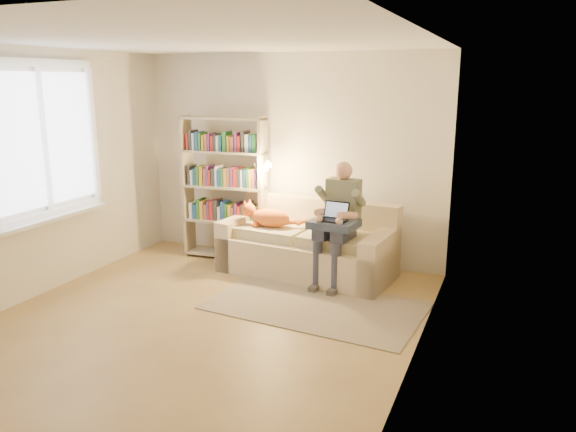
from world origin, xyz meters
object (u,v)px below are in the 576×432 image
at_px(cat, 267,217).
at_px(bookshelf, 225,181).
at_px(sofa, 308,248).
at_px(laptop, 332,215).
at_px(person, 339,216).

xyz_separation_m(cat, bookshelf, (-0.69, 0.24, 0.35)).
height_order(cat, bookshelf, bookshelf).
relative_size(sofa, bookshelf, 1.15).
bearing_deg(laptop, sofa, 147.54).
xyz_separation_m(laptop, bookshelf, (-1.58, 0.46, 0.20)).
relative_size(cat, bookshelf, 0.41).
bearing_deg(sofa, laptop, -32.46).
height_order(cat, laptop, laptop).
height_order(person, bookshelf, bookshelf).
bearing_deg(person, cat, 178.60).
bearing_deg(laptop, bookshelf, 169.69).
distance_m(person, bookshelf, 1.68).
distance_m(sofa, laptop, 0.70).
distance_m(person, cat, 0.95).
xyz_separation_m(sofa, cat, (-0.51, -0.08, 0.35)).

